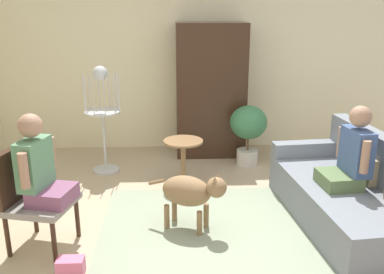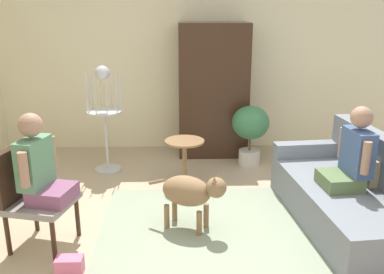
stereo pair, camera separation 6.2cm
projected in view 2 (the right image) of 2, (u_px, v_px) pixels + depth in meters
ground_plane at (205, 226)px, 4.39m from camera, size 7.19×7.19×0.00m
back_wall at (195, 57)px, 6.54m from camera, size 6.59×0.12×2.88m
area_rug at (224, 227)px, 4.36m from camera, size 2.52×1.91×0.01m
couch at (351, 195)px, 4.37m from camera, size 1.11×2.10×0.92m
armchair at (28, 190)px, 3.90m from camera, size 0.67×0.67×0.96m
person_on_couch at (352, 156)px, 4.21m from camera, size 0.47×0.56×0.84m
person_on_armchair at (40, 166)px, 3.80m from camera, size 0.49×0.52×0.82m
round_end_table at (185, 158)px, 5.28m from camera, size 0.49×0.49×0.60m
dog at (191, 192)px, 4.22m from camera, size 0.78×0.50×0.63m
bird_cage_stand at (105, 111)px, 5.63m from camera, size 0.48×0.48×1.45m
potted_plant at (250, 127)px, 5.94m from camera, size 0.52×0.52×0.86m
armoire_cabinet at (213, 91)px, 6.29m from camera, size 1.02×0.56×1.97m
handbag at (70, 266)px, 3.57m from camera, size 0.23×0.13×0.15m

